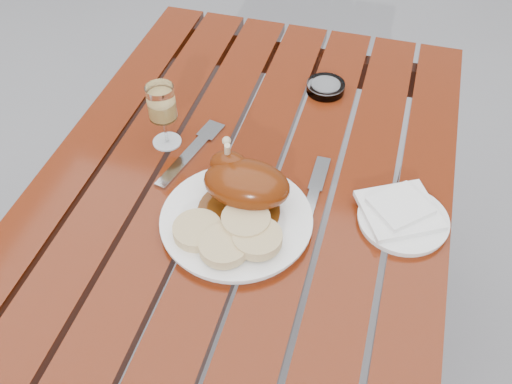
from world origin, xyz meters
TOP-DOWN VIEW (x-y plane):
  - ground at (0.00, 0.00)m, footprint 60.00×60.00m
  - table at (0.00, 0.00)m, footprint 0.80×1.20m
  - dinner_plate at (0.02, -0.11)m, footprint 0.33×0.33m
  - roast_duck at (0.02, -0.06)m, footprint 0.16×0.16m
  - bread_dumplings at (0.03, -0.16)m, footprint 0.19×0.15m
  - wine_glass at (-0.19, 0.07)m, footprint 0.07×0.07m
  - side_plate at (0.31, -0.02)m, footprint 0.21×0.21m
  - napkin at (0.30, -0.01)m, footprint 0.18×0.17m
  - ashtray at (0.10, 0.33)m, footprint 0.09×0.09m
  - fork at (-0.13, 0.03)m, footprint 0.07×0.20m
  - knife at (0.14, -0.04)m, footprint 0.02×0.21m

SIDE VIEW (x-z plane):
  - ground at x=0.00m, z-range 0.00..0.00m
  - table at x=0.00m, z-range 0.00..0.75m
  - knife at x=0.14m, z-range 0.75..0.76m
  - fork at x=-0.13m, z-range 0.75..0.76m
  - side_plate at x=0.31m, z-range 0.75..0.76m
  - dinner_plate at x=0.02m, z-range 0.75..0.77m
  - ashtray at x=0.10m, z-range 0.75..0.77m
  - napkin at x=0.30m, z-range 0.76..0.77m
  - bread_dumplings at x=0.03m, z-range 0.77..0.80m
  - roast_duck at x=0.02m, z-range 0.75..0.87m
  - wine_glass at x=-0.19m, z-range 0.75..0.89m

